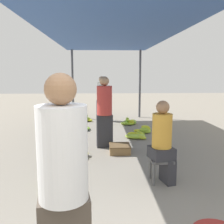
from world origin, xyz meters
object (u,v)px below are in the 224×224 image
Objects in this scene: banana_pile_left_2 at (77,152)px; shopper_walking_mid at (102,98)px; banana_pile_left_0 at (59,182)px; banana_pile_left_3 at (86,119)px; vendor_foreground at (64,186)px; banana_pile_right_2 at (144,130)px; stool at (161,163)px; banana_pile_left_1 at (81,127)px; vendor_seated at (163,141)px; shopper_walking_far at (104,111)px; banana_pile_right_1 at (129,122)px; banana_pile_right_0 at (137,135)px; crate_near at (120,149)px.

shopper_walking_mid reaches higher than banana_pile_left_2.
banana_pile_left_0 is 0.84× the size of banana_pile_left_2.
banana_pile_left_0 is 1.01× the size of banana_pile_left_3.
banana_pile_right_2 is at bearing 73.79° from vendor_foreground.
shopper_walking_mid is at bearing 82.25° from banana_pile_left_2.
stool is 1.90m from banana_pile_left_2.
vendor_seated is at bearing -67.43° from banana_pile_left_1.
banana_pile_right_2 is at bearing 48.55° from shopper_walking_far.
banana_pile_left_2 is 1.07× the size of banana_pile_right_1.
banana_pile_left_3 is at bearing 106.11° from vendor_seated.
vendor_foreground is at bearing -79.03° from banana_pile_left_0.
vendor_foreground is 3.38× the size of banana_pile_left_0.
banana_pile_left_3 is 0.94m from shopper_walking_mid.
vendor_foreground is at bearing -88.01° from banana_pile_left_3.
vendor_foreground is 2.85× the size of banana_pile_left_2.
vendor_seated is at bearing -90.10° from banana_pile_right_0.
shopper_walking_mid reaches higher than banana_pile_left_0.
crate_near is 0.28× the size of shopper_walking_mid.
banana_pile_right_1 is 2.75m from shopper_walking_far.
banana_pile_left_0 is 3.79m from banana_pile_left_1.
stool is 0.69× the size of banana_pile_right_1.
stool is 0.77× the size of banana_pile_left_3.
stool is 1.58m from banana_pile_left_0.
banana_pile_left_1 is 1.88m from banana_pile_right_2.
stool reaches higher than banana_pile_left_0.
vendor_seated is at bearing 57.83° from vendor_foreground.
banana_pile_left_2 reaches higher than crate_near.
banana_pile_left_3 is at bearing 104.35° from crate_near.
banana_pile_left_0 is (-1.56, -0.10, -0.23)m from stool.
shopper_walking_mid reaches higher than banana_pile_right_1.
stool is at bearing -41.52° from banana_pile_left_2.
banana_pile_right_0 is at bearing 45.71° from banana_pile_left_2.
banana_pile_right_1 is at bearing 70.67° from banana_pile_left_0.
vendor_seated is 2.56× the size of banana_pile_left_0.
banana_pile_right_2 is at bearing -46.67° from banana_pile_left_3.
crate_near is (-0.54, 1.47, -0.57)m from vendor_seated.
vendor_seated is 2.13m from shopper_walking_far.
banana_pile_left_1 is at bearing 111.07° from shopper_walking_far.
shopper_walking_mid is (0.54, 3.95, 0.73)m from banana_pile_left_2.
banana_pile_left_2 is 3.82m from banana_pile_left_3.
banana_pile_right_1 is at bearing 65.57° from banana_pile_left_2.
shopper_walking_far reaches higher than stool.
vendor_foreground is 1.32× the size of vendor_seated.
banana_pile_left_3 is 3.72m from crate_near.
banana_pile_left_1 is at bearing 165.40° from banana_pile_right_2.
shopper_walking_mid is (0.64, 1.51, 0.72)m from banana_pile_left_1.
banana_pile_right_0 is (1.47, -2.34, -0.03)m from banana_pile_left_3.
stool is at bearing 166.48° from vendor_seated.
banana_pile_left_3 reaches higher than banana_pile_right_1.
shopper_walking_far is at bearing 113.91° from vendor_seated.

